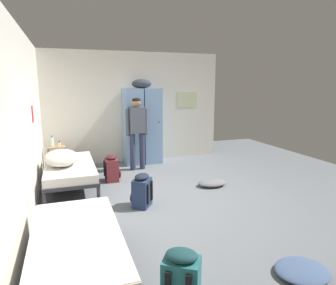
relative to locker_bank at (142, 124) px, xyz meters
name	(u,v)px	position (x,y,z in m)	size (l,w,h in m)	color
ground_plane	(173,200)	(-0.13, -2.59, -0.97)	(9.18, 9.18, 0.00)	slate
room_backdrop	(89,115)	(-1.37, -1.31, 0.40)	(4.51, 5.80, 2.74)	silver
locker_bank	(142,124)	(0.00, 0.00, 0.00)	(0.90, 0.55, 2.07)	#7A9ECC
shelf_unit	(57,156)	(-2.02, -0.09, -0.62)	(0.38, 0.30, 0.57)	#99704C
bed_left_front	(77,244)	(-1.77, -4.25, -0.59)	(0.90, 1.90, 0.49)	#28282D
bed_left_rear	(70,169)	(-1.77, -1.38, -0.59)	(0.90, 1.90, 0.49)	#28282D
bedding_heap	(61,158)	(-1.91, -1.47, -0.34)	(0.61, 0.86, 0.28)	#B7B2A8
person_traveler	(137,127)	(-0.26, -0.55, 0.03)	(0.52, 0.24, 1.65)	#2D334C
water_bottle	(52,142)	(-2.10, -0.07, -0.29)	(0.08, 0.08, 0.25)	silver
lotion_bottle	(59,144)	(-1.95, -0.13, -0.34)	(0.06, 0.06, 0.13)	beige
backpack_maroon	(112,169)	(-0.95, -1.21, -0.71)	(0.34, 0.32, 0.55)	maroon
backpack_teal	(182,279)	(-0.92, -4.95, -0.71)	(0.40, 0.41, 0.55)	#23666B
backpack_navy	(141,191)	(-0.71, -2.67, -0.71)	(0.41, 0.41, 0.55)	navy
clothes_pile_grey	(212,183)	(0.83, -2.16, -0.91)	(0.56, 0.39, 0.12)	slate
clothes_pile_denim	(302,271)	(0.43, -4.96, -0.92)	(0.57, 0.51, 0.09)	#42567A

